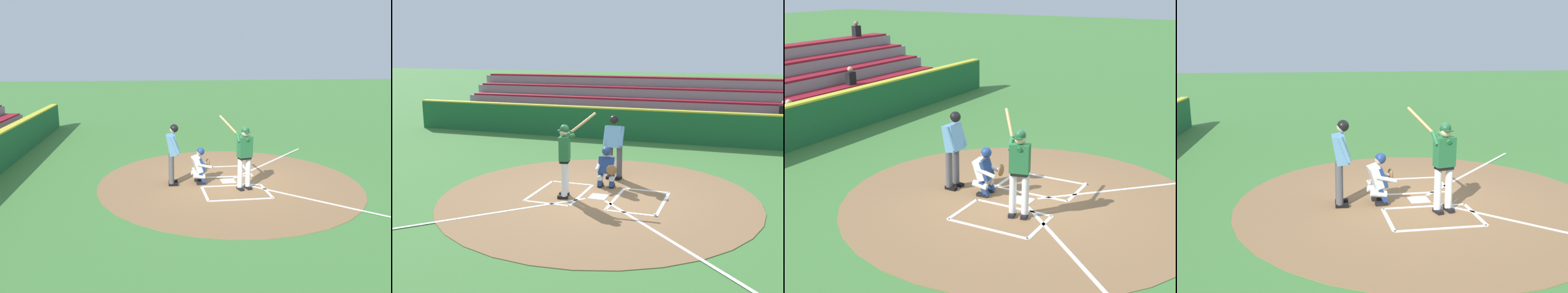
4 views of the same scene
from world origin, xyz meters
TOP-DOWN VIEW (x-y plane):
  - ground_plane at (0.00, 0.00)m, footprint 120.00×120.00m
  - dirt_circle at (0.00, 0.00)m, footprint 8.00×8.00m
  - home_plate_and_chalk at (0.00, 0.88)m, footprint 7.93×4.91m
  - batter at (0.79, 0.28)m, footprint 0.84×0.88m
  - catcher at (0.05, -0.90)m, footprint 0.62×0.61m
  - plate_umpire at (0.07, -1.73)m, footprint 0.59×0.43m
  - baseball at (-1.62, 0.91)m, footprint 0.07×0.07m
  - backstop_wall at (0.00, -7.50)m, footprint 22.00×0.36m
  - bleacher_stand at (-0.00, -10.76)m, footprint 20.00×4.25m

SIDE VIEW (x-z plane):
  - ground_plane at x=0.00m, z-range 0.00..0.00m
  - dirt_circle at x=0.00m, z-range 0.00..0.01m
  - home_plate_and_chalk at x=0.00m, z-range 0.01..0.02m
  - baseball at x=-1.62m, z-range 0.00..0.07m
  - catcher at x=0.05m, z-range 0.02..1.15m
  - backstop_wall at x=0.00m, z-range 0.00..1.31m
  - bleacher_stand at x=0.00m, z-range -0.65..2.35m
  - plate_umpire at x=0.07m, z-range 0.14..2.01m
  - batter at x=0.79m, z-range 0.04..2.16m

